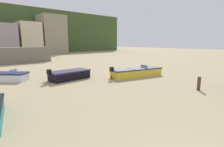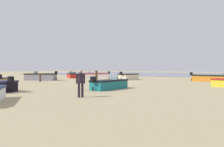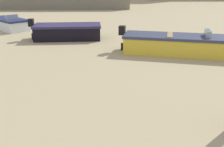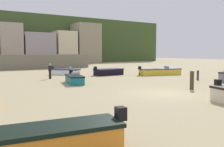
# 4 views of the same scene
# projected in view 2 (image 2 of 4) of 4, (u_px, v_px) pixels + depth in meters

# --- Properties ---
(ground_plane) EXTENTS (160.00, 160.00, 0.00)m
(ground_plane) POSITION_uv_depth(u_px,v_px,m) (118.00, 82.00, 25.57)
(ground_plane) COLOR tan
(tidal_water) EXTENTS (80.00, 36.00, 0.06)m
(tidal_water) POSITION_uv_depth(u_px,v_px,m) (173.00, 74.00, 57.68)
(tidal_water) COLOR slate
(tidal_water) RESTS_ON ground
(boat_teal_1) EXTENTS (1.99, 3.80, 1.08)m
(boat_teal_1) POSITION_uv_depth(u_px,v_px,m) (109.00, 84.00, 16.71)
(boat_teal_1) COLOR #186F7B
(boat_teal_1) RESTS_ON ground
(boat_white_2) EXTENTS (4.70, 3.65, 1.18)m
(boat_white_2) POSITION_uv_depth(u_px,v_px,m) (94.00, 76.00, 33.73)
(boat_white_2) COLOR white
(boat_white_2) RESTS_ON ground
(boat_red_3) EXTENTS (3.79, 3.62, 1.08)m
(boat_red_3) POSITION_uv_depth(u_px,v_px,m) (73.00, 76.00, 36.34)
(boat_red_3) COLOR red
(boat_red_3) RESTS_ON ground
(boat_orange_4) EXTENTS (5.47, 1.95, 1.15)m
(boat_orange_4) POSITION_uv_depth(u_px,v_px,m) (214.00, 78.00, 25.79)
(boat_orange_4) COLOR orange
(boat_orange_4) RESTS_ON ground
(boat_cream_5) EXTENTS (2.20, 3.74, 1.20)m
(boat_cream_5) POSITION_uv_depth(u_px,v_px,m) (128.00, 77.00, 30.23)
(boat_cream_5) COLOR beige
(boat_cream_5) RESTS_ON ground
(boat_grey_9) EXTENTS (4.53, 2.84, 1.27)m
(boat_grey_9) POSITION_uv_depth(u_px,v_px,m) (41.00, 77.00, 28.71)
(boat_grey_9) COLOR gray
(boat_grey_9) RESTS_ON ground
(mooring_post_near_water) EXTENTS (0.30, 0.30, 1.38)m
(mooring_post_near_water) POSITION_uv_depth(u_px,v_px,m) (96.00, 76.00, 26.63)
(mooring_post_near_water) COLOR #41341C
(mooring_post_near_water) RESTS_ON ground
(mooring_post_mid_beach) EXTENTS (0.23, 0.23, 0.96)m
(mooring_post_mid_beach) POSITION_uv_depth(u_px,v_px,m) (40.00, 78.00, 25.70)
(mooring_post_mid_beach) COLOR #4D352D
(mooring_post_mid_beach) RESTS_ON ground
(beach_walker_foreground) EXTENTS (0.48, 0.48, 1.62)m
(beach_walker_foreground) POSITION_uv_depth(u_px,v_px,m) (81.00, 81.00, 12.05)
(beach_walker_foreground) COLOR black
(beach_walker_foreground) RESTS_ON ground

